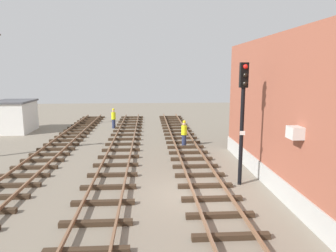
# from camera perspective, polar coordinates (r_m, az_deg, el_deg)

# --- Properties ---
(ground_plane) EXTENTS (80.00, 80.00, 0.00)m
(ground_plane) POSITION_cam_1_polar(r_m,az_deg,el_deg) (13.75, 5.05, -12.36)
(ground_plane) COLOR slate
(track_near_building) EXTENTS (2.50, 47.34, 0.32)m
(track_near_building) POSITION_cam_1_polar(r_m,az_deg,el_deg) (13.80, 7.40, -11.76)
(track_near_building) COLOR #38281C
(track_near_building) RESTS_ON ground
(track_centre) EXTENTS (2.50, 47.34, 0.32)m
(track_centre) POSITION_cam_1_polar(r_m,az_deg,el_deg) (13.68, -11.34, -12.05)
(track_centre) COLOR #38281C
(track_centre) RESTS_ON ground
(signal_mast) EXTENTS (0.36, 0.40, 5.61)m
(signal_mast) POSITION_cam_1_polar(r_m,az_deg,el_deg) (14.36, 13.52, 2.86)
(signal_mast) COLOR black
(signal_mast) RESTS_ON ground
(control_hut) EXTENTS (3.00, 3.80, 2.76)m
(control_hut) POSITION_cam_1_polar(r_m,az_deg,el_deg) (30.27, -26.33, 1.63)
(control_hut) COLOR silver
(control_hut) RESTS_ON ground
(track_worker_foreground) EXTENTS (0.40, 0.40, 1.87)m
(track_worker_foreground) POSITION_cam_1_polar(r_m,az_deg,el_deg) (29.37, -9.95, 1.38)
(track_worker_foreground) COLOR #262D4C
(track_worker_foreground) RESTS_ON ground
(track_worker_distant) EXTENTS (0.40, 0.40, 1.87)m
(track_worker_distant) POSITION_cam_1_polar(r_m,az_deg,el_deg) (21.83, 2.97, -1.40)
(track_worker_distant) COLOR #262D4C
(track_worker_distant) RESTS_ON ground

